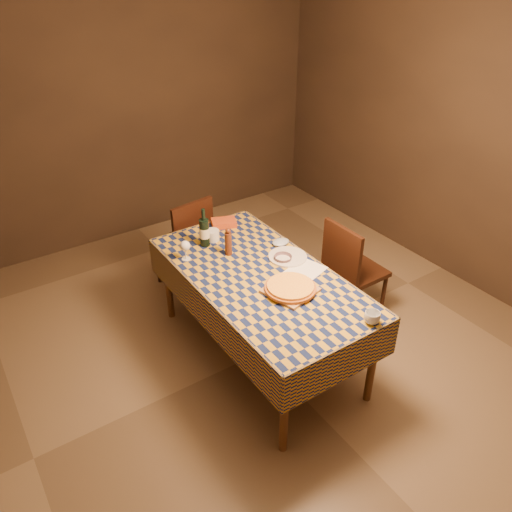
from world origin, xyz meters
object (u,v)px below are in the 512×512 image
at_px(dining_table, 260,283).
at_px(chair_right, 350,267).
at_px(bowl, 283,258).
at_px(white_plate, 288,257).
at_px(chair_far, 187,239).
at_px(cutting_board, 290,290).
at_px(pizza, 290,287).
at_px(wine_bottle, 204,232).

xyz_separation_m(dining_table, chair_right, (0.89, -0.03, -0.17)).
relative_size(dining_table, bowl, 13.65).
distance_m(dining_table, white_plate, 0.32).
xyz_separation_m(dining_table, chair_far, (-0.02, 1.14, -0.17)).
xyz_separation_m(white_plate, chair_far, (-0.33, 1.08, -0.26)).
distance_m(cutting_board, pizza, 0.03).
distance_m(bowl, chair_right, 0.70).
relative_size(pizza, bowl, 3.12).
bearing_deg(chair_far, chair_right, -51.93).
bearing_deg(bowl, white_plate, 14.21).
bearing_deg(bowl, cutting_board, -119.13).
height_order(bowl, white_plate, bowl).
distance_m(cutting_board, chair_far, 1.46).
distance_m(bowl, chair_far, 1.16).
distance_m(wine_bottle, chair_right, 1.25).
bearing_deg(pizza, bowl, 60.87).
bearing_deg(chair_far, dining_table, -88.76).
height_order(bowl, chair_right, chair_right).
distance_m(bowl, white_plate, 0.06).
distance_m(cutting_board, white_plate, 0.44).
xyz_separation_m(wine_bottle, chair_right, (1.02, -0.61, -0.37)).
xyz_separation_m(pizza, bowl, (0.19, 0.35, -0.02)).
height_order(cutting_board, pizza, pizza).
distance_m(pizza, chair_right, 0.92).
xyz_separation_m(wine_bottle, white_plate, (0.43, -0.52, -0.11)).
height_order(pizza, bowl, pizza).
xyz_separation_m(cutting_board, chair_far, (-0.08, 1.44, -0.26)).
distance_m(pizza, chair_far, 1.47).
distance_m(white_plate, chair_right, 0.65).
height_order(wine_bottle, white_plate, wine_bottle).
xyz_separation_m(cutting_board, chair_right, (0.84, 0.27, -0.26)).
relative_size(wine_bottle, white_plate, 1.08).
bearing_deg(wine_bottle, chair_far, 79.40).
height_order(dining_table, chair_right, chair_right).
height_order(dining_table, cutting_board, cutting_board).
bearing_deg(wine_bottle, dining_table, -77.59).
xyz_separation_m(chair_far, chair_right, (0.92, -1.17, 0.00)).
xyz_separation_m(dining_table, wine_bottle, (-0.13, 0.59, 0.20)).
distance_m(white_plate, chair_far, 1.15).
bearing_deg(chair_far, wine_bottle, -100.60).
bearing_deg(pizza, dining_table, 100.55).
bearing_deg(dining_table, wine_bottle, 102.41).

